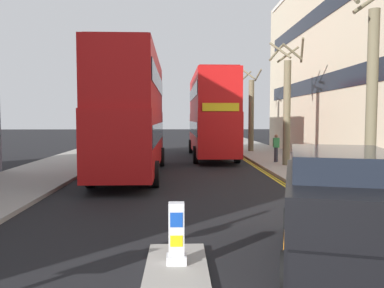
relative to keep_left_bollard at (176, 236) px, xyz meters
name	(u,v)px	position (x,y,z in m)	size (l,w,h in m)	color
sidewalk_right	(312,172)	(6.50, 11.71, -0.54)	(4.00, 80.00, 0.14)	#9E9991
sidewalk_left	(41,174)	(-6.50, 11.71, -0.54)	(4.00, 80.00, 0.14)	#9E9991
kerb_line_outer	(280,181)	(4.40, 9.71, -0.60)	(0.10, 56.00, 0.01)	yellow
kerb_line_inner	(276,181)	(4.24, 9.71, -0.60)	(0.10, 56.00, 0.01)	yellow
traffic_island	(177,266)	(0.00, 0.00, -0.56)	(1.10, 2.20, 0.10)	#9E9991
keep_left_bollard	(176,236)	(0.00, 0.00, 0.00)	(0.36, 0.28, 1.11)	silver
double_decker_bus_away	(132,111)	(-2.16, 11.62, 2.42)	(2.86, 10.83, 5.64)	red
double_decker_bus_oncoming	(211,113)	(2.24, 19.61, 2.42)	(2.89, 10.84, 5.64)	red
taxi_minivan	(341,210)	(2.94, -0.04, 0.46)	(3.13, 5.14, 2.12)	black
pedestrian_far	(276,147)	(5.70, 15.61, 0.38)	(0.34, 0.22, 1.62)	#2D2D38
street_tree_near	(372,95)	(5.64, 4.33, 2.78)	(1.68, 1.61, 6.81)	#6B6047
street_tree_mid	(287,106)	(5.90, 14.17, 2.74)	(2.01, 2.04, 6.72)	#6B6047
street_tree_far	(225,115)	(5.08, 35.61, 2.42)	(1.83, 1.76, 6.29)	#6B6047
street_tree_distant	(251,113)	(5.64, 23.29, 2.46)	(1.70, 1.77, 6.43)	#6B6047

